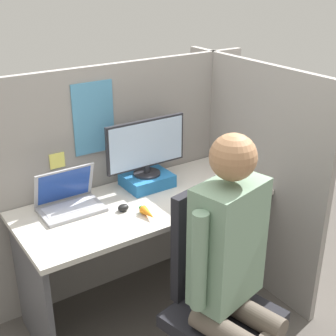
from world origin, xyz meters
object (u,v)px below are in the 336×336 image
at_px(paper_box, 147,180).
at_px(stapler, 227,168).
at_px(laptop, 69,202).
at_px(person, 233,262).
at_px(monitor, 146,146).
at_px(carrot_toy, 148,213).
at_px(office_chair, 215,289).

height_order(paper_box, stapler, paper_box).
relative_size(laptop, stapler, 2.29).
bearing_deg(person, stapler, 51.21).
height_order(monitor, carrot_toy, monitor).
relative_size(monitor, office_chair, 0.51).
distance_m(stapler, person, 1.07).
relative_size(monitor, stapler, 3.52).
relative_size(carrot_toy, person, 0.10).
height_order(carrot_toy, office_chair, office_chair).
bearing_deg(person, office_chair, 76.78).
bearing_deg(person, carrot_toy, 96.26).
distance_m(paper_box, carrot_toy, 0.39).
distance_m(stapler, carrot_toy, 0.77).
xyz_separation_m(monitor, stapler, (0.54, -0.12, -0.23)).
height_order(paper_box, laptop, laptop).
height_order(monitor, laptop, monitor).
bearing_deg(monitor, office_chair, -96.85).
relative_size(laptop, person, 0.25).
relative_size(monitor, carrot_toy, 3.82).
bearing_deg(carrot_toy, person, -83.74).
relative_size(stapler, person, 0.11).
xyz_separation_m(stapler, office_chair, (-0.63, -0.68, -0.26)).
bearing_deg(carrot_toy, stapler, 16.77).
bearing_deg(office_chair, carrot_toy, 102.92).
bearing_deg(paper_box, carrot_toy, -120.69).
relative_size(paper_box, person, 0.21).
relative_size(paper_box, office_chair, 0.28).
height_order(carrot_toy, person, person).
height_order(monitor, office_chair, monitor).
distance_m(monitor, office_chair, 0.94).
relative_size(paper_box, laptop, 0.83).
xyz_separation_m(laptop, stapler, (1.06, -0.09, -0.02)).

